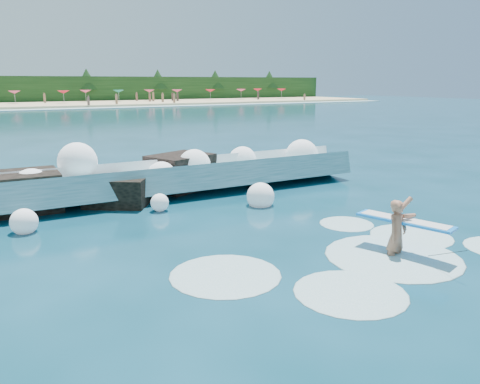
# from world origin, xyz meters

# --- Properties ---
(ground) EXTENTS (200.00, 200.00, 0.00)m
(ground) POSITION_xyz_m (0.00, 0.00, 0.00)
(ground) COLOR #07333F
(ground) RESTS_ON ground
(beach) EXTENTS (140.00, 20.00, 0.40)m
(beach) POSITION_xyz_m (0.00, 78.00, 0.20)
(beach) COLOR tan
(beach) RESTS_ON ground
(wet_band) EXTENTS (140.00, 5.00, 0.08)m
(wet_band) POSITION_xyz_m (0.00, 67.00, 0.04)
(wet_band) COLOR silver
(wet_band) RESTS_ON ground
(treeline) EXTENTS (140.00, 4.00, 5.00)m
(treeline) POSITION_xyz_m (0.00, 88.00, 2.50)
(treeline) COLOR black
(treeline) RESTS_ON ground
(breaking_wave) EXTENTS (17.93, 2.80, 1.55)m
(breaking_wave) POSITION_xyz_m (-0.00, 7.58, 0.54)
(breaking_wave) COLOR teal
(breaking_wave) RESTS_ON ground
(rock_cluster) EXTENTS (8.35, 3.59, 1.52)m
(rock_cluster) POSITION_xyz_m (-0.77, 7.62, 0.48)
(rock_cluster) COLOR black
(rock_cluster) RESTS_ON ground
(surfer_with_board) EXTENTS (1.20, 2.84, 1.62)m
(surfer_with_board) POSITION_xyz_m (3.99, -1.01, 0.60)
(surfer_with_board) COLOR #A4674C
(surfer_with_board) RESTS_ON ground
(wave_spray) EXTENTS (15.09, 4.69, 2.15)m
(wave_spray) POSITION_xyz_m (0.29, 7.36, 0.92)
(wave_spray) COLOR white
(wave_spray) RESTS_ON ground
(surf_foam) EXTENTS (8.75, 5.32, 0.16)m
(surf_foam) POSITION_xyz_m (3.33, -0.80, 0.00)
(surf_foam) COLOR silver
(surf_foam) RESTS_ON ground
(beach_umbrellas) EXTENTS (112.70, 6.10, 0.50)m
(beach_umbrellas) POSITION_xyz_m (-0.29, 79.93, 2.25)
(beach_umbrellas) COLOR #137665
(beach_umbrellas) RESTS_ON ground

